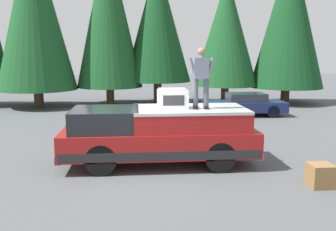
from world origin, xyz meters
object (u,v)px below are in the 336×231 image
at_px(parked_car_navy, 244,104).
at_px(wooden_crate, 320,175).
at_px(pickup_truck, 159,135).
at_px(compressor_unit, 173,99).
at_px(person_on_truck_bed, 201,77).

xyz_separation_m(parked_car_navy, wooden_crate, (-10.35, 1.11, -0.30)).
distance_m(pickup_truck, compressor_unit, 1.12).
bearing_deg(wooden_crate, person_on_truck_bed, 52.78).
distance_m(compressor_unit, person_on_truck_bed, 1.01).
relative_size(person_on_truck_bed, wooden_crate, 3.02).
xyz_separation_m(compressor_unit, person_on_truck_bed, (-0.16, -0.78, 0.62)).
distance_m(parked_car_navy, wooden_crate, 10.42).
height_order(person_on_truck_bed, parked_car_navy, person_on_truck_bed).
height_order(compressor_unit, person_on_truck_bed, person_on_truck_bed).
distance_m(compressor_unit, parked_car_navy, 9.46).
distance_m(person_on_truck_bed, wooden_crate, 3.98).
height_order(pickup_truck, person_on_truck_bed, person_on_truck_bed).
distance_m(person_on_truck_bed, parked_car_navy, 9.37).
bearing_deg(compressor_unit, parked_car_navy, -28.68).
xyz_separation_m(pickup_truck, wooden_crate, (-2.19, -3.76, -0.59)).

